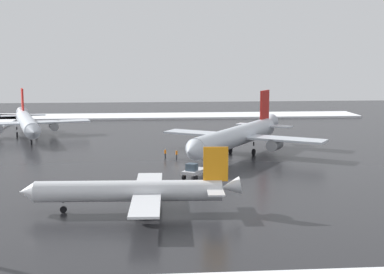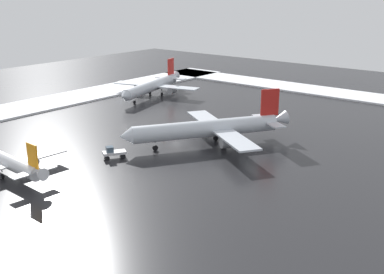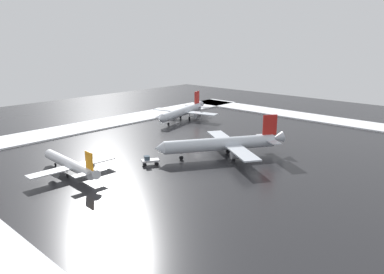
{
  "view_description": "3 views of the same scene",
  "coord_description": "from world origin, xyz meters",
  "px_view_note": "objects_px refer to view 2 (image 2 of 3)",
  "views": [
    {
      "loc": [
        107.69,
        -7.09,
        19.2
      ],
      "look_at": [
        3.62,
        1.98,
        4.08
      ],
      "focal_mm": 55.0,
      "sensor_mm": 36.0,
      "label": 1
    },
    {
      "loc": [
        80.93,
        70.47,
        32.67
      ],
      "look_at": [
        6.57,
        10.21,
        3.04
      ],
      "focal_mm": 45.0,
      "sensor_mm": 36.0,
      "label": 2
    },
    {
      "loc": [
        81.72,
        73.87,
        32.56
      ],
      "look_at": [
        3.68,
        1.05,
        4.56
      ],
      "focal_mm": 35.0,
      "sensor_mm": 36.0,
      "label": 3
    }
  ],
  "objects_px": {
    "ground_crew_by_nose_gear": "(161,131)",
    "airplane_foreground_jet": "(5,160)",
    "airplane_parked_portside": "(210,128)",
    "pushback_tug": "(113,152)",
    "airplane_distant_tail": "(152,86)",
    "ground_crew_mid_apron": "(164,133)"
  },
  "relations": [
    {
      "from": "ground_crew_by_nose_gear",
      "to": "airplane_foreground_jet",
      "type": "bearing_deg",
      "value": 60.98
    },
    {
      "from": "airplane_parked_portside",
      "to": "airplane_foreground_jet",
      "type": "xyz_separation_m",
      "value": [
        37.29,
        -18.72,
        -1.15
      ]
    },
    {
      "from": "airplane_parked_portside",
      "to": "pushback_tug",
      "type": "distance_m",
      "value": 21.68
    },
    {
      "from": "pushback_tug",
      "to": "ground_crew_by_nose_gear",
      "type": "xyz_separation_m",
      "value": [
        -18.13,
        -3.6,
        -0.31
      ]
    },
    {
      "from": "airplane_distant_tail",
      "to": "ground_crew_mid_apron",
      "type": "distance_m",
      "value": 44.02
    },
    {
      "from": "ground_crew_mid_apron",
      "to": "ground_crew_by_nose_gear",
      "type": "relative_size",
      "value": 1.0
    },
    {
      "from": "airplane_foreground_jet",
      "to": "ground_crew_mid_apron",
      "type": "distance_m",
      "value": 35.8
    },
    {
      "from": "ground_crew_mid_apron",
      "to": "pushback_tug",
      "type": "bearing_deg",
      "value": 89.56
    },
    {
      "from": "airplane_parked_portside",
      "to": "airplane_distant_tail",
      "type": "xyz_separation_m",
      "value": [
        -27.8,
        -43.5,
        -0.35
      ]
    },
    {
      "from": "airplane_foreground_jet",
      "to": "ground_crew_mid_apron",
      "type": "xyz_separation_m",
      "value": [
        -35.01,
        7.26,
        -1.66
      ]
    },
    {
      "from": "airplane_parked_portside",
      "to": "airplane_distant_tail",
      "type": "distance_m",
      "value": 51.63
    },
    {
      "from": "pushback_tug",
      "to": "ground_crew_mid_apron",
      "type": "height_order",
      "value": "pushback_tug"
    },
    {
      "from": "airplane_parked_portside",
      "to": "airplane_foreground_jet",
      "type": "bearing_deg",
      "value": 5.79
    },
    {
      "from": "airplane_foreground_jet",
      "to": "ground_crew_by_nose_gear",
      "type": "distance_m",
      "value": 36.68
    },
    {
      "from": "airplane_parked_portside",
      "to": "airplane_foreground_jet",
      "type": "distance_m",
      "value": 41.74
    },
    {
      "from": "airplane_distant_tail",
      "to": "ground_crew_by_nose_gear",
      "type": "height_order",
      "value": "airplane_distant_tail"
    },
    {
      "from": "airplane_distant_tail",
      "to": "ground_crew_by_nose_gear",
      "type": "xyz_separation_m",
      "value": [
        28.82,
        30.05,
        -2.46
      ]
    },
    {
      "from": "ground_crew_by_nose_gear",
      "to": "airplane_distant_tail",
      "type": "bearing_deg",
      "value": -64.56
    },
    {
      "from": "ground_crew_mid_apron",
      "to": "ground_crew_by_nose_gear",
      "type": "height_order",
      "value": "same"
    },
    {
      "from": "airplane_distant_tail",
      "to": "ground_crew_by_nose_gear",
      "type": "relative_size",
      "value": 20.15
    },
    {
      "from": "pushback_tug",
      "to": "ground_crew_by_nose_gear",
      "type": "relative_size",
      "value": 2.96
    },
    {
      "from": "airplane_distant_tail",
      "to": "ground_crew_mid_apron",
      "type": "height_order",
      "value": "airplane_distant_tail"
    }
  ]
}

